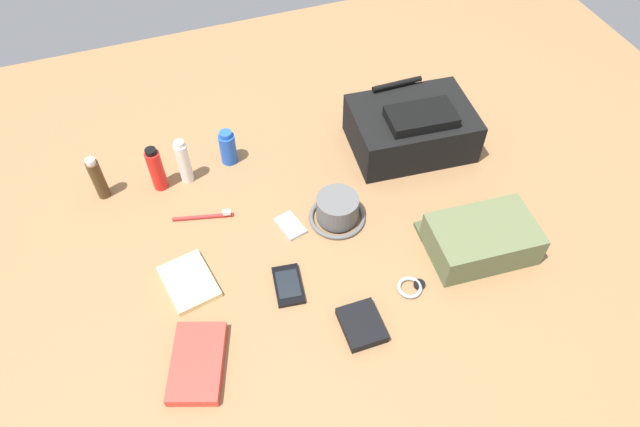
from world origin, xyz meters
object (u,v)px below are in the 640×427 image
object	(u,v)px
deodorant_spray	(228,147)
notepad	(189,282)
media_player	(290,226)
cell_phone	(288,285)
wallet	(362,325)
toiletry_pouch	(481,238)
toothpaste_tube	(184,162)
paperback_novel	(197,363)
wristwatch	(411,287)
toothbrush	(206,216)
cologne_bottle	(98,178)
backpack	(412,128)
sunscreen_spray	(156,169)
bucket_hat	(338,210)

from	to	relation	value
deodorant_spray	notepad	distance (m)	0.43
media_player	notepad	distance (m)	0.30
cell_phone	wallet	distance (m)	0.21
toiletry_pouch	toothpaste_tube	size ratio (longest dim) A/B	1.89
paperback_novel	wristwatch	bearing A→B (deg)	2.32
toothpaste_tube	media_player	size ratio (longest dim) A/B	1.52
toiletry_pouch	wristwatch	size ratio (longest dim) A/B	3.82
toothpaste_tube	wallet	size ratio (longest dim) A/B	1.31
deodorant_spray	notepad	xyz separation A→B (m)	(-0.20, -0.38, -0.04)
media_player	toothbrush	distance (m)	0.23
cologne_bottle	wallet	size ratio (longest dim) A/B	1.26
backpack	cologne_bottle	world-z (taller)	backpack
backpack	toiletry_pouch	distance (m)	0.41
sunscreen_spray	cell_phone	size ratio (longest dim) A/B	1.18
deodorant_spray	wristwatch	distance (m)	0.65
cell_phone	wristwatch	xyz separation A→B (m)	(0.28, -0.11, -0.00)
cologne_bottle	wristwatch	distance (m)	0.87
backpack	toiletry_pouch	xyz separation A→B (m)	(0.00, -0.41, -0.03)
toothbrush	toothpaste_tube	bearing A→B (deg)	96.82
cell_phone	media_player	xyz separation A→B (m)	(0.06, 0.17, -0.00)
cologne_bottle	toothbrush	distance (m)	0.31
deodorant_spray	notepad	bearing A→B (deg)	-117.43
backpack	toothbrush	world-z (taller)	backpack
backpack	toiletry_pouch	world-z (taller)	backpack
bucket_hat	wristwatch	distance (m)	0.28
toothpaste_tube	backpack	bearing A→B (deg)	-7.53
backpack	sunscreen_spray	bearing A→B (deg)	173.32
paperback_novel	notepad	xyz separation A→B (m)	(0.02, 0.22, -0.00)
deodorant_spray	cell_phone	bearing A→B (deg)	-86.59
bucket_hat	media_player	xyz separation A→B (m)	(-0.13, 0.01, -0.03)
bucket_hat	toothpaste_tube	size ratio (longest dim) A/B	1.05
paperback_novel	toothbrush	world-z (taller)	paperback_novel
toothpaste_tube	paperback_novel	size ratio (longest dim) A/B	0.67
bucket_hat	cell_phone	world-z (taller)	bucket_hat
notepad	sunscreen_spray	bearing A→B (deg)	80.55
media_player	wristwatch	xyz separation A→B (m)	(0.22, -0.28, 0.00)
wallet	deodorant_spray	bearing A→B (deg)	104.30
media_player	cell_phone	bearing A→B (deg)	-109.52
backpack	wallet	bearing A→B (deg)	-125.36
sunscreen_spray	wallet	size ratio (longest dim) A/B	1.29
paperback_novel	wristwatch	world-z (taller)	paperback_novel
toiletry_pouch	paperback_novel	distance (m)	0.74
paperback_novel	cell_phone	size ratio (longest dim) A/B	1.78
cologne_bottle	media_player	bearing A→B (deg)	-32.19
wristwatch	toothbrush	size ratio (longest dim) A/B	0.45
bucket_hat	deodorant_spray	distance (m)	0.38
cologne_bottle	cell_phone	distance (m)	0.60
toothpaste_tube	deodorant_spray	bearing A→B (deg)	14.01
wristwatch	toothbrush	bearing A→B (deg)	137.30
deodorant_spray	toothbrush	size ratio (longest dim) A/B	0.69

